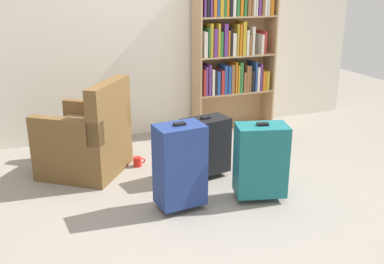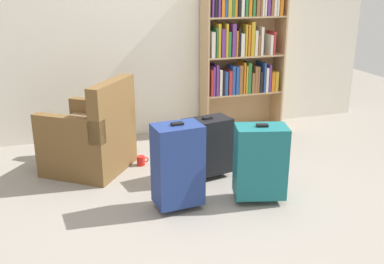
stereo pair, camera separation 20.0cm
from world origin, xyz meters
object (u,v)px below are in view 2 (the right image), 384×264
object	(u,v)px
mug	(141,161)
suitcase_teal	(260,161)
suitcase_black	(207,146)
bookshelf	(241,48)
suitcase_navy_blue	(178,165)
armchair	(91,139)

from	to	relation	value
mug	suitcase_teal	world-z (taller)	suitcase_teal
suitcase_black	suitcase_teal	bearing A→B (deg)	-65.47
bookshelf	suitcase_black	size ratio (longest dim) A/B	3.04
bookshelf	suitcase_navy_blue	size ratio (longest dim) A/B	2.46
bookshelf	mug	bearing A→B (deg)	-150.13
suitcase_navy_blue	bookshelf	bearing A→B (deg)	54.00
mug	suitcase_teal	bearing A→B (deg)	-52.24
armchair	suitcase_black	world-z (taller)	armchair
suitcase_teal	suitcase_black	size ratio (longest dim) A/B	1.14
suitcase_navy_blue	suitcase_black	xyz separation A→B (m)	(0.42, 0.50, -0.07)
suitcase_navy_blue	suitcase_black	distance (m)	0.66
suitcase_navy_blue	mug	bearing A→B (deg)	96.90
bookshelf	suitcase_teal	world-z (taller)	bookshelf
bookshelf	suitcase_black	distance (m)	1.67
bookshelf	suitcase_navy_blue	xyz separation A→B (m)	(-1.28, -1.76, -0.62)
armchair	mug	distance (m)	0.54
suitcase_navy_blue	suitcase_teal	xyz separation A→B (m)	(0.68, -0.07, -0.03)
bookshelf	mug	world-z (taller)	bookshelf
bookshelf	armchair	xyz separation A→B (m)	(-1.87, -0.76, -0.68)
mug	suitcase_black	size ratio (longest dim) A/B	0.20
bookshelf	mug	xyz separation A→B (m)	(-1.40, -0.80, -0.95)
mug	suitcase_teal	size ratio (longest dim) A/B	0.18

